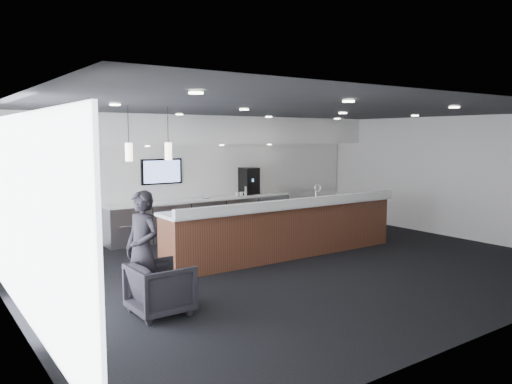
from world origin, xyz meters
TOP-DOWN VIEW (x-y plane):
  - ground at (0.00, 0.00)m, footprint 10.00×10.00m
  - ceiling at (0.00, 0.00)m, footprint 10.00×8.00m
  - back_wall at (0.00, 4.00)m, footprint 10.00×0.02m
  - left_wall at (-5.00, 0.00)m, footprint 0.02×8.00m
  - right_wall at (5.00, 0.00)m, footprint 0.02×8.00m
  - soffit_bulkhead at (0.00, 3.55)m, footprint 10.00×0.90m
  - alcove_panel at (0.00, 3.97)m, footprint 9.80×0.06m
  - window_blinds_wall at (-4.96, 0.00)m, footprint 0.04×7.36m
  - back_credenza at (-0.00, 3.64)m, footprint 5.06×0.66m
  - wall_tv at (-1.00, 3.91)m, footprint 1.05×0.08m
  - pendant_left at (-2.40, 0.80)m, footprint 0.12×0.12m
  - pendant_right at (-3.10, 0.80)m, footprint 0.12×0.12m
  - ceiling_can_lights at (0.00, 0.00)m, footprint 7.00×5.00m
  - service_counter at (0.33, 0.73)m, footprint 5.50×0.96m
  - coffee_machine at (1.44, 3.70)m, footprint 0.42×0.55m
  - info_sign_left at (0.04, 3.54)m, footprint 0.15×0.03m
  - info_sign_right at (1.25, 3.51)m, footprint 0.18×0.07m
  - armchair at (-3.26, -0.93)m, footprint 0.83×0.80m
  - lounge_guest at (-3.33, -0.49)m, footprint 0.58×0.72m
  - cup_0 at (1.78, 3.53)m, footprint 0.10×0.10m
  - cup_1 at (1.64, 3.53)m, footprint 0.15×0.15m
  - cup_2 at (1.50, 3.53)m, footprint 0.13×0.13m
  - cup_3 at (1.36, 3.53)m, footprint 0.14×0.14m
  - cup_4 at (1.22, 3.53)m, footprint 0.14×0.14m
  - cup_5 at (1.08, 3.53)m, footprint 0.11×0.11m
  - cup_6 at (0.94, 3.53)m, footprint 0.15×0.15m

SIDE VIEW (x-z plane):
  - ground at x=0.00m, z-range 0.00..0.00m
  - armchair at x=-3.26m, z-range 0.00..0.74m
  - back_credenza at x=0.00m, z-range 0.00..0.95m
  - service_counter at x=0.33m, z-range -0.17..1.32m
  - lounge_guest at x=-3.33m, z-range 0.00..1.72m
  - cup_0 at x=1.78m, z-range 0.95..1.05m
  - cup_1 at x=1.64m, z-range 0.95..1.05m
  - cup_2 at x=1.50m, z-range 0.95..1.05m
  - cup_3 at x=1.36m, z-range 0.95..1.05m
  - cup_4 at x=1.22m, z-range 0.95..1.05m
  - cup_5 at x=1.08m, z-range 0.95..1.05m
  - cup_6 at x=0.94m, z-range 0.95..1.05m
  - info_sign_left at x=0.04m, z-range 0.95..1.15m
  - info_sign_right at x=1.25m, z-range 0.95..1.19m
  - coffee_machine at x=1.44m, z-range 0.95..1.67m
  - back_wall at x=0.00m, z-range 0.00..3.00m
  - left_wall at x=-5.00m, z-range 0.00..3.00m
  - right_wall at x=5.00m, z-range 0.00..3.00m
  - window_blinds_wall at x=-4.96m, z-range 0.23..2.77m
  - alcove_panel at x=0.00m, z-range 0.90..2.30m
  - wall_tv at x=-1.00m, z-range 1.34..1.96m
  - pendant_left at x=-2.40m, z-range 2.10..2.40m
  - pendant_right at x=-3.10m, z-range 2.10..2.40m
  - soffit_bulkhead at x=0.00m, z-range 2.30..3.00m
  - ceiling_can_lights at x=0.00m, z-range 2.96..2.98m
  - ceiling at x=0.00m, z-range 2.99..3.01m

